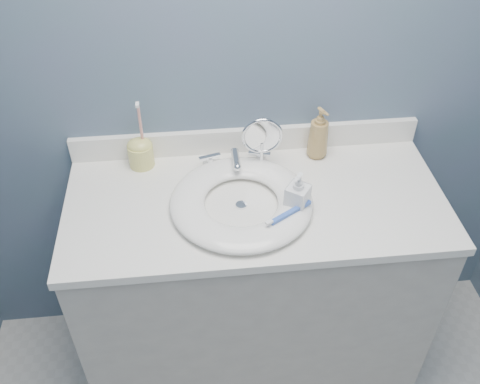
{
  "coord_description": "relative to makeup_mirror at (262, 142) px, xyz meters",
  "views": [
    {
      "loc": [
        -0.19,
        -0.29,
        2.02
      ],
      "look_at": [
        -0.05,
        0.94,
        0.94
      ],
      "focal_mm": 40.0,
      "sensor_mm": 36.0,
      "label": 1
    }
  ],
  "objects": [
    {
      "name": "toothbrush_holder",
      "position": [
        -0.41,
        0.06,
        -0.05
      ],
      "size": [
        0.09,
        0.09,
        0.25
      ],
      "rotation": [
        0.0,
        0.0,
        0.16
      ],
      "color": "#D9D36C",
      "rests_on": "countertop"
    },
    {
      "name": "basin",
      "position": [
        -0.09,
        -0.18,
        -0.09
      ],
      "size": [
        0.45,
        0.45,
        0.04
      ],
      "primitive_type": null,
      "color": "white",
      "rests_on": "countertop"
    },
    {
      "name": "soap_bottle_clear",
      "position": [
        0.08,
        -0.22,
        -0.04
      ],
      "size": [
        0.09,
        0.09,
        0.14
      ],
      "primitive_type": "imported",
      "rotation": [
        0.0,
        0.0,
        -0.62
      ],
      "color": "silver",
      "rests_on": "countertop"
    },
    {
      "name": "soap_bottle_amber",
      "position": [
        0.2,
        0.05,
        -0.02
      ],
      "size": [
        0.1,
        0.1,
        0.19
      ],
      "primitive_type": "imported",
      "rotation": [
        0.0,
        0.0,
        0.4
      ],
      "color": "#A18149",
      "rests_on": "countertop"
    },
    {
      "name": "drain",
      "position": [
        -0.09,
        -0.18,
        -0.11
      ],
      "size": [
        0.04,
        0.04,
        0.01
      ],
      "primitive_type": "cylinder",
      "color": "silver",
      "rests_on": "countertop"
    },
    {
      "name": "makeup_mirror",
      "position": [
        0.0,
        0.0,
        0.0
      ],
      "size": [
        0.14,
        0.08,
        0.2
      ],
      "rotation": [
        0.0,
        0.0,
        -0.04
      ],
      "color": "silver",
      "rests_on": "countertop"
    },
    {
      "name": "vanity_cabinet",
      "position": [
        -0.04,
        -0.15,
        -0.57
      ],
      "size": [
        1.2,
        0.55,
        0.85
      ],
      "primitive_type": "cube",
      "color": "beige",
      "rests_on": "ground"
    },
    {
      "name": "toothbrush_lying",
      "position": [
        0.05,
        -0.28,
        -0.07
      ],
      "size": [
        0.16,
        0.1,
        0.02
      ],
      "rotation": [
        0.0,
        0.0,
        0.55
      ],
      "color": "blue",
      "rests_on": "basin"
    },
    {
      "name": "back_wall",
      "position": [
        -0.04,
        0.12,
        0.21
      ],
      "size": [
        2.2,
        0.02,
        2.4
      ],
      "primitive_type": "cube",
      "color": "slate",
      "rests_on": "ground"
    },
    {
      "name": "countertop",
      "position": [
        -0.04,
        -0.15,
        -0.13
      ],
      "size": [
        1.22,
        0.57,
        0.03
      ],
      "primitive_type": "cube",
      "color": "white",
      "rests_on": "vanity_cabinet"
    },
    {
      "name": "faucet",
      "position": [
        -0.09,
        0.01,
        -0.08
      ],
      "size": [
        0.25,
        0.13,
        0.07
      ],
      "color": "silver",
      "rests_on": "countertop"
    },
    {
      "name": "backsplash",
      "position": [
        -0.04,
        0.11,
        -0.07
      ],
      "size": [
        1.22,
        0.02,
        0.09
      ],
      "primitive_type": "cube",
      "color": "white",
      "rests_on": "countertop"
    }
  ]
}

